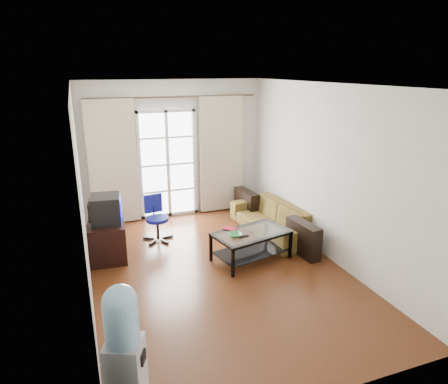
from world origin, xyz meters
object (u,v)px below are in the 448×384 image
object	(u,v)px
crt_tv	(105,209)
water_cooler	(125,359)
sofa	(271,219)
task_chair	(157,227)
coffee_table	(251,242)
tv_stand	(107,239)

from	to	relation	value
crt_tv	water_cooler	bearing A→B (deg)	-84.97
sofa	task_chair	xyz separation A→B (m)	(-2.01, 0.42, -0.04)
task_chair	water_cooler	xyz separation A→B (m)	(-0.98, -3.78, 0.48)
coffee_table	tv_stand	xyz separation A→B (m)	(-2.10, 0.88, -0.00)
sofa	water_cooler	xyz separation A→B (m)	(-2.99, -3.36, 0.44)
crt_tv	water_cooler	size ratio (longest dim) A/B	0.38
crt_tv	sofa	bearing A→B (deg)	6.97
sofa	coffee_table	bearing A→B (deg)	-48.01
coffee_table	water_cooler	distance (m)	3.37
coffee_table	task_chair	size ratio (longest dim) A/B	1.60
tv_stand	water_cooler	size ratio (longest dim) A/B	0.60
task_chair	water_cooler	world-z (taller)	water_cooler
coffee_table	crt_tv	distance (m)	2.32
tv_stand	crt_tv	size ratio (longest dim) A/B	1.57
water_cooler	sofa	bearing A→B (deg)	72.04
tv_stand	crt_tv	xyz separation A→B (m)	(0.00, -0.04, 0.52)
tv_stand	sofa	bearing A→B (deg)	3.23
crt_tv	task_chair	xyz separation A→B (m)	(0.87, 0.43, -0.59)
coffee_table	sofa	bearing A→B (deg)	47.28
tv_stand	crt_tv	bearing A→B (deg)	-82.77
crt_tv	water_cooler	distance (m)	3.36
crt_tv	water_cooler	world-z (taller)	water_cooler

